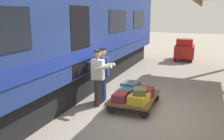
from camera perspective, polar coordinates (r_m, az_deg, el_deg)
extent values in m
plane|color=gray|center=(6.79, 8.45, -10.64)|extent=(60.00, 60.00, 0.00)
cube|color=navy|center=(7.80, -17.30, 9.85)|extent=(3.00, 17.43, 2.90)
cube|color=black|center=(8.12, -16.38, -3.64)|extent=(2.55, 16.56, 0.90)
cube|color=navy|center=(7.04, -7.21, 3.47)|extent=(0.03, 17.08, 0.36)
cube|color=black|center=(12.63, 6.44, 11.91)|extent=(0.02, 1.92, 0.84)
cube|color=black|center=(9.72, 1.52, 11.59)|extent=(0.02, 1.92, 0.84)
cube|color=black|center=(7.01, -7.74, 6.72)|extent=(0.12, 1.10, 2.00)
cube|color=brown|center=(7.23, 5.34, -6.45)|extent=(1.20, 1.72, 0.07)
cylinder|color=black|center=(6.56, 7.64, -10.22)|extent=(0.27, 0.05, 0.27)
cylinder|color=black|center=(6.83, -0.28, -9.11)|extent=(0.27, 0.05, 0.27)
cylinder|color=black|center=(7.81, 10.16, -6.40)|extent=(0.27, 0.05, 0.27)
cylinder|color=black|center=(8.04, 3.43, -5.62)|extent=(0.27, 0.05, 0.27)
cube|color=#1E666B|center=(7.26, 3.31, -5.16)|extent=(0.45, 0.52, 0.21)
cube|color=#4C515B|center=(7.68, 4.44, -3.89)|extent=(0.55, 0.63, 0.27)
cube|color=gold|center=(6.68, 6.43, -6.75)|extent=(0.52, 0.65, 0.24)
cube|color=#AD231E|center=(7.56, 8.35, -4.70)|extent=(0.45, 0.48, 0.17)
cube|color=maroon|center=(7.11, 7.46, -5.42)|extent=(0.56, 0.57, 0.27)
cube|color=maroon|center=(6.84, 2.04, -6.27)|extent=(0.42, 0.60, 0.22)
cube|color=brown|center=(6.64, 6.59, -5.05)|extent=(0.43, 0.48, 0.16)
cylinder|color=navy|center=(7.76, -1.99, -4.17)|extent=(0.16, 0.16, 0.82)
cylinder|color=navy|center=(7.58, -2.29, -4.62)|extent=(0.16, 0.16, 0.82)
cube|color=navy|center=(7.48, -2.18, 0.80)|extent=(0.40, 0.29, 0.60)
cylinder|color=tan|center=(7.42, -2.21, 3.29)|extent=(0.09, 0.09, 0.06)
sphere|color=tan|center=(7.40, -2.22, 4.35)|extent=(0.22, 0.22, 0.22)
cylinder|color=black|center=(7.38, -2.22, 4.99)|extent=(0.21, 0.21, 0.06)
cylinder|color=navy|center=(7.66, -3.55, 1.84)|extent=(0.54, 0.21, 0.21)
cylinder|color=navy|center=(7.36, -4.12, 1.35)|extent=(0.54, 0.21, 0.21)
cylinder|color=#332D28|center=(7.22, -3.58, -5.55)|extent=(0.16, 0.16, 0.82)
cylinder|color=#332D28|center=(7.40, -3.06, -5.07)|extent=(0.16, 0.16, 0.82)
cube|color=silver|center=(7.11, -3.39, 0.12)|extent=(0.38, 0.25, 0.60)
cylinder|color=tan|center=(7.05, -3.43, 2.74)|extent=(0.09, 0.09, 0.06)
sphere|color=tan|center=(7.02, -3.44, 3.86)|extent=(0.22, 0.22, 0.22)
cylinder|color=#332D28|center=(7.01, -3.45, 4.52)|extent=(0.21, 0.21, 0.06)
cylinder|color=silver|center=(6.87, -2.12, 0.52)|extent=(0.54, 0.15, 0.21)
cylinder|color=silver|center=(7.17, -1.32, 1.07)|extent=(0.54, 0.15, 0.21)
cube|color=#B21E19|center=(15.03, 16.87, 4.36)|extent=(1.17, 1.74, 0.70)
cube|color=#B21E19|center=(14.62, 16.87, 6.10)|extent=(0.93, 0.73, 0.50)
cylinder|color=black|center=(14.47, 18.33, 2.51)|extent=(0.12, 0.40, 0.40)
cylinder|color=black|center=(14.55, 14.79, 2.80)|extent=(0.12, 0.40, 0.40)
cylinder|color=black|center=(15.65, 18.63, 3.26)|extent=(0.12, 0.40, 0.40)
cylinder|color=black|center=(15.72, 15.36, 3.53)|extent=(0.12, 0.40, 0.40)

